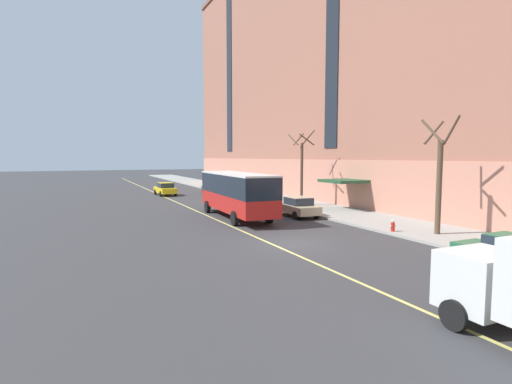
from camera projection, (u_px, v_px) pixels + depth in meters
The scene contains 12 objects.
ground_plane at pixel (289, 243), 21.64m from camera, with size 260.00×260.00×0.00m, color #38383A.
sidewalk at pixel (385, 222), 28.26m from camera, with size 5.75×160.00×0.15m, color #9E9B93.
city_bus at pixel (237, 192), 30.43m from camera, with size 3.18×10.82×3.45m.
parked_car_champagne_1 at pixel (297, 207), 31.27m from camera, with size 2.12×4.56×1.56m.
parked_car_green_2 at pixel (511, 254), 15.99m from camera, with size 1.93×4.24×1.56m.
parked_car_white_3 at pixel (246, 195), 40.28m from camera, with size 2.05×4.53×1.56m.
parked_car_darkgray_4 at pixel (214, 188), 49.45m from camera, with size 1.99×4.80×1.56m.
taxi_cab at pixel (165, 189), 48.60m from camera, with size 2.11×4.69×1.56m.
street_tree_mid_block at pixel (439, 178), 23.27m from camera, with size 1.73×1.67×6.90m.
street_tree_far_uptown at pixel (302, 167), 37.23m from camera, with size 2.06×1.95×7.00m.
fire_hydrant at pixel (393, 226), 24.27m from camera, with size 0.42×0.24×0.72m.
lane_centerline at pixel (251, 235), 23.96m from camera, with size 0.16×140.00×0.01m, color #E0D66B.
Camera 1 is at (-10.49, -18.63, 4.68)m, focal length 28.00 mm.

